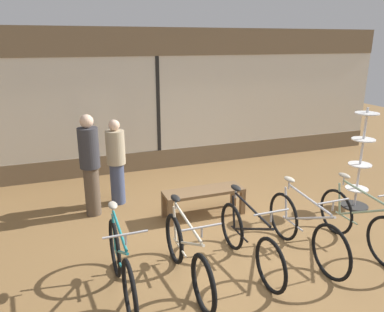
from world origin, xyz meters
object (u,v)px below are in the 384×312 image
accessory_rack (360,168)px  customer_by_window (90,163)px  display_bench (204,194)px  bicycle_right (304,230)px  customer_near_rack (116,161)px  bicycle_far_right (359,223)px  bicycle_far_left (121,266)px  bicycle_left (187,256)px  bicycle_center (249,241)px

accessory_rack → customer_by_window: size_ratio=1.03×
display_bench → bicycle_right: bearing=-63.6°
bicycle_right → customer_near_rack: (-2.13, 2.72, 0.43)m
bicycle_far_right → customer_near_rack: 4.14m
display_bench → customer_near_rack: bearing=141.5°
bicycle_far_left → customer_by_window: customer_by_window is taller
bicycle_right → accessory_rack: 2.20m
bicycle_far_right → bicycle_right: bearing=173.6°
bicycle_left → display_bench: bicycle_left is taller
bicycle_right → accessory_rack: (1.91, 1.05, 0.34)m
display_bench → bicycle_left: bearing=-118.1°
bicycle_center → customer_by_window: bearing=127.1°
bicycle_left → bicycle_right: bearing=0.7°
bicycle_left → customer_near_rack: (-0.39, 2.74, 0.45)m
display_bench → bicycle_far_right: bearing=-46.2°
bicycle_left → bicycle_far_right: bicycle_far_right is taller
customer_near_rack → bicycle_far_right: bearing=-43.1°
bicycle_far_left → accessory_rack: size_ratio=0.94×
accessory_rack → bicycle_far_right: bearing=-132.0°
accessory_rack → display_bench: size_ratio=1.31×
customer_near_rack → bicycle_right: bearing=-51.8°
bicycle_right → customer_near_rack: customer_near_rack is taller
bicycle_far_right → accessory_rack: accessory_rack is taller
bicycle_far_left → customer_by_window: size_ratio=0.97×
bicycle_center → customer_by_window: customer_by_window is taller
bicycle_far_right → accessory_rack: size_ratio=0.94×
display_bench → customer_by_window: customer_by_window is taller
bicycle_far_left → bicycle_right: size_ratio=0.96×
bicycle_far_right → display_bench: 2.46m
bicycle_far_left → bicycle_center: (1.69, 0.02, -0.02)m
bicycle_far_right → bicycle_center: bearing=175.5°
customer_by_window → customer_near_rack: bearing=34.1°
bicycle_center → customer_near_rack: size_ratio=1.09×
bicycle_left → display_bench: 1.93m
bicycle_center → bicycle_right: bicycle_right is taller
bicycle_far_left → display_bench: bearing=44.3°
bicycle_far_right → accessory_rack: bearing=48.0°
bicycle_left → bicycle_right: 1.74m
customer_near_rack → display_bench: bearing=-38.5°
bicycle_far_left → bicycle_center: bearing=0.8°
bicycle_far_left → bicycle_center: 1.70m
accessory_rack → customer_by_window: (-4.53, 1.34, 0.19)m
bicycle_right → customer_by_window: size_ratio=1.01×
bicycle_left → customer_near_rack: bearing=98.2°
accessory_rack → customer_by_window: 4.73m
bicycle_far_left → bicycle_center: size_ratio=0.99×
bicycle_far_left → customer_by_window: 2.43m
bicycle_far_left → bicycle_left: size_ratio=0.99×
bicycle_far_left → customer_near_rack: bearing=81.4°
customer_near_rack → customer_by_window: customer_by_window is taller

